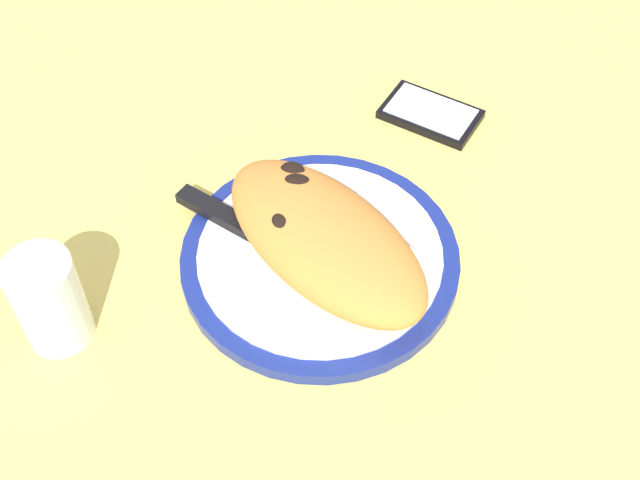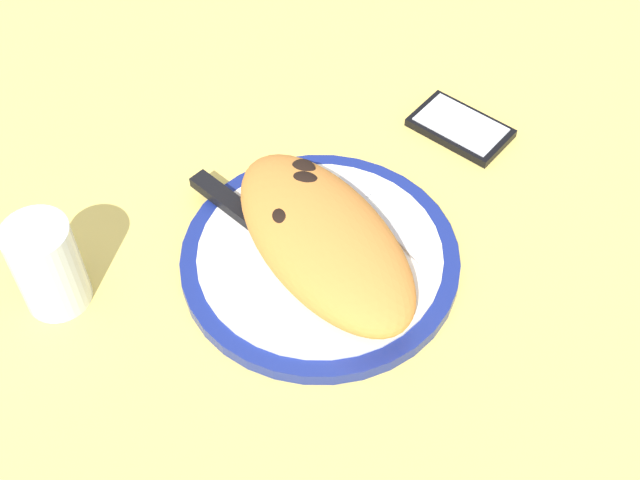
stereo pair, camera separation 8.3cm
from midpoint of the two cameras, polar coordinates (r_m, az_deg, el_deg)
name	(u,v)px [view 1 (the left image)]	position (r cm, az deg, el deg)	size (l,w,h in cm)	color
ground_plane	(320,272)	(87.59, -2.72, -2.37)	(150.00, 150.00, 3.00)	#EACC60
plate	(320,258)	(85.70, -2.78, -1.41)	(28.57, 28.57, 1.83)	navy
calzone	(324,239)	(82.12, -2.63, -0.10)	(26.55, 14.28, 6.03)	orange
fork	(369,209)	(88.36, 0.65, 1.99)	(16.51, 3.36, 0.40)	silver
knife	(242,226)	(87.25, -8.07, 0.78)	(22.47, 9.24, 1.20)	silver
smartphone	(431,114)	(101.24, 5.19, 8.42)	(13.02, 10.64, 1.16)	black
water_glass	(51,304)	(83.05, -20.64, -4.29)	(6.47, 6.47, 10.28)	silver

